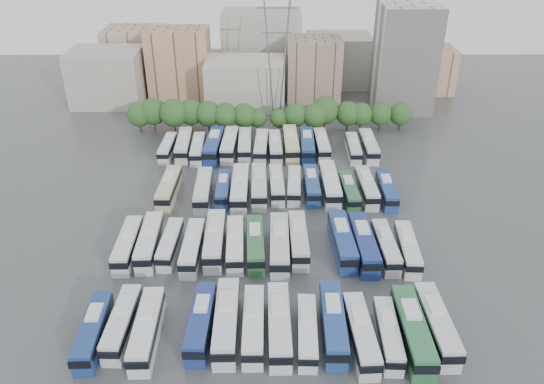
{
  "coord_description": "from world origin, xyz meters",
  "views": [
    {
      "loc": [
        0.54,
        -73.15,
        49.12
      ],
      "look_at": [
        0.76,
        8.09,
        3.0
      ],
      "focal_mm": 35.0,
      "sensor_mm": 36.0,
      "label": 1
    }
  ],
  "objects_px": {
    "bus_r0_s8": "(307,331)",
    "bus_r1_s4": "(215,239)",
    "bus_r1_s3": "(193,247)",
    "bus_r3_s5": "(245,144)",
    "bus_r1_s7": "(279,244)",
    "bus_r3_s4": "(230,144)",
    "bus_r2_s10": "(330,184)",
    "bus_r3_s2": "(198,148)",
    "bus_r0_s0": "(93,331)",
    "bus_r3_s0": "(168,147)",
    "bus_r3_s9": "(307,145)",
    "bus_r1_s11": "(364,244)",
    "bus_r2_s13": "(387,190)",
    "bus_r3_s7": "(275,147)",
    "bus_r3_s13": "(369,146)",
    "bus_r2_s7": "(277,184)",
    "bus_r1_s5": "(235,244)",
    "bus_r3_s3": "(214,145)",
    "bus_r3_s8": "(291,144)",
    "bus_r0_s1": "(122,323)",
    "bus_r3_s10": "(322,145)",
    "bus_r0_s13": "(436,324)",
    "bus_r0_s11": "(388,334)",
    "bus_r1_s0": "(128,244)",
    "bus_r2_s8": "(294,185)",
    "bus_r0_s4": "(201,322)",
    "bus_r1_s10": "(342,241)",
    "bus_r1_s6": "(255,244)",
    "electricity_pylon": "(277,43)",
    "bus_r2_s5": "(240,188)",
    "bus_r2_s12": "(367,187)",
    "bus_r0_s7": "(279,325)",
    "bus_r0_s12": "(412,330)",
    "bus_r2_s11": "(349,191)",
    "bus_r3_s1": "(184,145)",
    "bus_r1_s2": "(170,244)",
    "bus_r1_s13": "(407,248)",
    "bus_r0_s5": "(226,321)",
    "bus_r2_s3": "(203,190)",
    "bus_r0_s9": "(333,323)",
    "bus_r2_s9": "(312,185)",
    "bus_r2_s1": "(169,188)",
    "bus_r3_s6": "(261,146)",
    "bus_r0_s2": "(147,329)",
    "bus_r0_s6": "(254,325)"
  },
  "relations": [
    {
      "from": "bus_r3_s0",
      "to": "bus_r3_s9",
      "type": "bearing_deg",
      "value": 2.7
    },
    {
      "from": "bus_r3_s3",
      "to": "bus_r2_s10",
      "type": "bearing_deg",
      "value": -33.92
    },
    {
      "from": "bus_r0_s11",
      "to": "bus_r3_s9",
      "type": "bearing_deg",
      "value": 98.84
    },
    {
      "from": "bus_r0_s0",
      "to": "bus_r2_s1",
      "type": "xyz_separation_m",
      "value": [
        3.37,
        36.16,
        0.12
      ]
    },
    {
      "from": "bus_r3_s13",
      "to": "bus_r2_s5",
      "type": "bearing_deg",
      "value": -144.9
    },
    {
      "from": "electricity_pylon",
      "to": "bus_r2_s12",
      "type": "distance_m",
      "value": 44.67
    },
    {
      "from": "bus_r3_s3",
      "to": "bus_r3_s8",
      "type": "height_order",
      "value": "bus_r3_s8"
    },
    {
      "from": "bus_r1_s4",
      "to": "bus_r1_s5",
      "type": "relative_size",
      "value": 1.09
    },
    {
      "from": "bus_r0_s8",
      "to": "bus_r3_s13",
      "type": "relative_size",
      "value": 0.9
    },
    {
      "from": "electricity_pylon",
      "to": "bus_r2_s8",
      "type": "bearing_deg",
      "value": -85.56
    },
    {
      "from": "bus_r1_s6",
      "to": "bus_r1_s4",
      "type": "bearing_deg",
      "value": 168.76
    },
    {
      "from": "bus_r3_s7",
      "to": "bus_r3_s9",
      "type": "height_order",
      "value": "bus_r3_s9"
    },
    {
      "from": "electricity_pylon",
      "to": "bus_r0_s5",
      "type": "height_order",
      "value": "electricity_pylon"
    },
    {
      "from": "bus_r3_s9",
      "to": "bus_r3_s13",
      "type": "height_order",
      "value": "bus_r3_s9"
    },
    {
      "from": "bus_r1_s3",
      "to": "bus_r3_s5",
      "type": "height_order",
      "value": "bus_r3_s5"
    },
    {
      "from": "bus_r2_s1",
      "to": "bus_r0_s4",
      "type": "bearing_deg",
      "value": -72.57
    },
    {
      "from": "bus_r0_s1",
      "to": "bus_r3_s2",
      "type": "distance_m",
      "value": 52.28
    },
    {
      "from": "bus_r3_s0",
      "to": "bus_r3_s10",
      "type": "bearing_deg",
      "value": 3.26
    },
    {
      "from": "bus_r0_s0",
      "to": "bus_r3_s0",
      "type": "bearing_deg",
      "value": 87.64
    },
    {
      "from": "bus_r1_s6",
      "to": "electricity_pylon",
      "type": "bearing_deg",
      "value": 83.35
    },
    {
      "from": "bus_r0_s8",
      "to": "bus_r3_s10",
      "type": "relative_size",
      "value": 0.92
    },
    {
      "from": "bus_r2_s3",
      "to": "bus_r3_s10",
      "type": "distance_m",
      "value": 30.58
    },
    {
      "from": "bus_r1_s11",
      "to": "bus_r2_s13",
      "type": "height_order",
      "value": "bus_r1_s11"
    },
    {
      "from": "bus_r1_s7",
      "to": "bus_r3_s4",
      "type": "bearing_deg",
      "value": 105.62
    },
    {
      "from": "bus_r0_s7",
      "to": "bus_r0_s12",
      "type": "distance_m",
      "value": 16.45
    },
    {
      "from": "bus_r0_s9",
      "to": "bus_r2_s9",
      "type": "bearing_deg",
      "value": 91.56
    },
    {
      "from": "bus_r2_s11",
      "to": "bus_r1_s2",
      "type": "bearing_deg",
      "value": -154.02
    },
    {
      "from": "bus_r1_s11",
      "to": "bus_r2_s11",
      "type": "bearing_deg",
      "value": 88.35
    },
    {
      "from": "bus_r0_s1",
      "to": "bus_r3_s9",
      "type": "height_order",
      "value": "bus_r3_s9"
    },
    {
      "from": "bus_r2_s10",
      "to": "bus_r3_s9",
      "type": "height_order",
      "value": "bus_r2_s10"
    },
    {
      "from": "bus_r0_s5",
      "to": "bus_r3_s6",
      "type": "distance_m",
      "value": 53.21
    },
    {
      "from": "bus_r0_s4",
      "to": "bus_r1_s10",
      "type": "xyz_separation_m",
      "value": [
        19.91,
        17.65,
        0.15
      ]
    },
    {
      "from": "bus_r1_s4",
      "to": "bus_r2_s7",
      "type": "height_order",
      "value": "bus_r1_s4"
    },
    {
      "from": "bus_r2_s8",
      "to": "bus_r2_s12",
      "type": "xyz_separation_m",
      "value": [
        13.31,
        -1.08,
        0.15
      ]
    },
    {
      "from": "bus_r0_s9",
      "to": "bus_r1_s0",
      "type": "height_order",
      "value": "bus_r0_s9"
    },
    {
      "from": "bus_r1_s3",
      "to": "bus_r2_s3",
      "type": "distance_m",
      "value": 17.77
    },
    {
      "from": "bus_r2_s10",
      "to": "bus_r3_s2",
      "type": "distance_m",
      "value": 31.01
    },
    {
      "from": "bus_r0_s0",
      "to": "bus_r0_s11",
      "type": "xyz_separation_m",
      "value": [
        36.43,
        -0.55,
        -0.12
      ]
    },
    {
      "from": "bus_r0_s1",
      "to": "bus_r1_s3",
      "type": "height_order",
      "value": "bus_r1_s3"
    },
    {
      "from": "bus_r2_s3",
      "to": "bus_r2_s8",
      "type": "xyz_separation_m",
      "value": [
        16.62,
        2.13,
        -0.23
      ]
    },
    {
      "from": "bus_r1_s7",
      "to": "bus_r2_s11",
      "type": "distance_m",
      "value": 21.56
    },
    {
      "from": "bus_r0_s13",
      "to": "bus_r3_s9",
      "type": "distance_m",
      "value": 55.57
    },
    {
      "from": "bus_r1_s0",
      "to": "bus_r2_s8",
      "type": "height_order",
      "value": "bus_r1_s0"
    },
    {
      "from": "bus_r0_s2",
      "to": "bus_r1_s5",
      "type": "bearing_deg",
      "value": 60.49
    },
    {
      "from": "bus_r0_s6",
      "to": "bus_r2_s1",
      "type": "distance_m",
      "value": 38.9
    },
    {
      "from": "bus_r0_s8",
      "to": "bus_r1_s4",
      "type": "distance_m",
      "value": 23.55
    },
    {
      "from": "bus_r0_s11",
      "to": "bus_r0_s13",
      "type": "xyz_separation_m",
      "value": [
        6.32,
        1.42,
        0.28
      ]
    },
    {
      "from": "bus_r3_s1",
      "to": "bus_r3_s4",
      "type": "distance_m",
      "value": 9.81
    },
    {
      "from": "bus_r2_s5",
      "to": "bus_r3_s7",
      "type": "bearing_deg",
      "value": 70.25
    },
    {
      "from": "bus_r1_s13",
      "to": "bus_r0_s5",
      "type": "bearing_deg",
      "value": -146.08
    }
  ]
}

